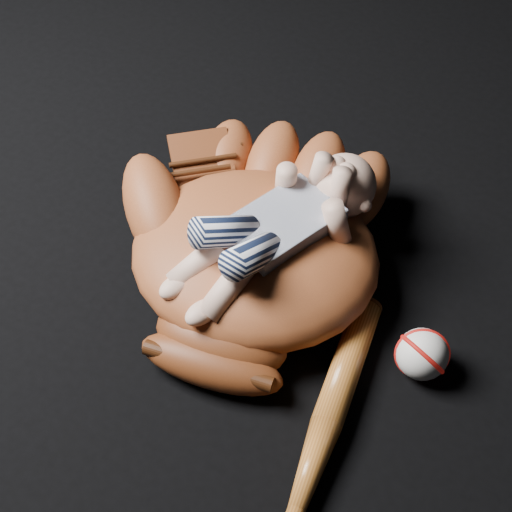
# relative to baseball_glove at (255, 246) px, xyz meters

# --- Properties ---
(baseball_glove) EXTENTS (0.58, 0.63, 0.16)m
(baseball_glove) POSITION_rel_baseball_glove_xyz_m (0.00, 0.00, 0.00)
(baseball_glove) COLOR brown
(baseball_glove) RESTS_ON ground
(newborn_baby) EXTENTS (0.25, 0.39, 0.15)m
(newborn_baby) POSITION_rel_baseball_glove_xyz_m (0.02, -0.00, 0.05)
(newborn_baby) COLOR #DEAA8F
(newborn_baby) RESTS_ON baseball_glove
(baseball_bat) EXTENTS (0.16, 0.46, 0.04)m
(baseball_bat) POSITION_rel_baseball_glove_xyz_m (0.23, -0.18, -0.06)
(baseball_bat) COLOR #A55A1F
(baseball_bat) RESTS_ON ground
(baseball) EXTENTS (0.08, 0.08, 0.07)m
(baseball) POSITION_rel_baseball_glove_xyz_m (0.28, 0.00, -0.05)
(baseball) COLOR silver
(baseball) RESTS_ON ground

